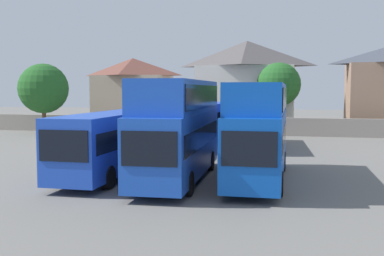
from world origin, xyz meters
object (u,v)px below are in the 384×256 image
(house_terrace_centre, at_px, (247,84))
(tree_behind_wall, at_px, (279,85))
(bus_3, at_px, (259,126))
(bus_2, at_px, (178,124))
(tree_left_of_lot, at_px, (43,89))
(bus_1, at_px, (111,140))
(bus_5, at_px, (248,122))
(bus_4, at_px, (205,122))
(house_terrace_left, at_px, (133,92))

(house_terrace_centre, relative_size, tree_behind_wall, 1.51)
(bus_3, distance_m, house_terrace_centre, 31.36)
(bus_2, distance_m, tree_left_of_lot, 29.63)
(house_terrace_centre, bearing_deg, bus_3, -82.70)
(bus_1, xyz_separation_m, house_terrace_centre, (3.82, 31.34, 3.26))
(bus_5, xyz_separation_m, tree_behind_wall, (1.84, 12.43, 3.12))
(bus_2, distance_m, tree_behind_wall, 27.57)
(bus_3, xyz_separation_m, bus_4, (-5.58, 14.30, -0.79))
(bus_2, distance_m, house_terrace_centre, 31.83)
(bus_5, bearing_deg, bus_4, -97.99)
(bus_5, bearing_deg, bus_3, 4.21)
(tree_left_of_lot, bearing_deg, bus_2, -47.22)
(house_terrace_centre, xyz_separation_m, tree_left_of_lot, (-20.10, -10.04, -0.49))
(bus_5, relative_size, house_terrace_left, 1.24)
(house_terrace_left, height_order, tree_left_of_lot, house_terrace_left)
(bus_2, relative_size, tree_left_of_lot, 1.50)
(bus_3, bearing_deg, house_terrace_centre, -173.42)
(bus_1, xyz_separation_m, bus_4, (2.22, 14.62, 0.05))
(bus_1, distance_m, bus_3, 7.84)
(house_terrace_centre, height_order, tree_behind_wall, house_terrace_centre)
(bus_5, height_order, tree_left_of_lot, tree_left_of_lot)
(house_terrace_left, distance_m, house_terrace_centre, 13.85)
(bus_3, distance_m, bus_5, 14.20)
(house_terrace_centre, bearing_deg, bus_2, -90.03)
(bus_2, xyz_separation_m, house_terrace_left, (-13.81, 31.64, 1.42))
(bus_1, bearing_deg, bus_5, 157.96)
(bus_4, bearing_deg, house_terrace_left, -139.42)
(bus_4, relative_size, house_terrace_left, 1.34)
(bus_4, distance_m, house_terrace_left, 20.74)
(bus_5, bearing_deg, tree_left_of_lot, -111.27)
(bus_2, relative_size, bus_4, 0.93)
(bus_1, xyz_separation_m, tree_left_of_lot, (-16.28, 21.29, 2.77))
(bus_2, height_order, tree_left_of_lot, tree_left_of_lot)
(tree_behind_wall, bearing_deg, bus_5, -98.42)
(bus_3, height_order, tree_behind_wall, tree_behind_wall)
(bus_4, bearing_deg, tree_left_of_lot, -105.60)
(bus_1, relative_size, bus_3, 0.99)
(bus_2, relative_size, tree_behind_wall, 1.48)
(bus_3, height_order, house_terrace_centre, house_terrace_centre)
(bus_2, xyz_separation_m, house_terrace_centre, (0.02, 31.75, 2.34))
(bus_3, bearing_deg, house_terrace_left, -150.79)
(bus_3, distance_m, tree_behind_wall, 26.58)
(bus_2, bearing_deg, bus_4, -176.28)
(bus_2, distance_m, bus_4, 15.14)
(bus_3, distance_m, house_terrace_left, 35.69)
(bus_3, relative_size, bus_5, 0.97)
(bus_3, height_order, bus_4, bus_3)
(bus_1, bearing_deg, tree_behind_wall, 164.05)
(bus_1, bearing_deg, house_terrace_left, -162.26)
(bus_1, relative_size, house_terrace_centre, 0.94)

